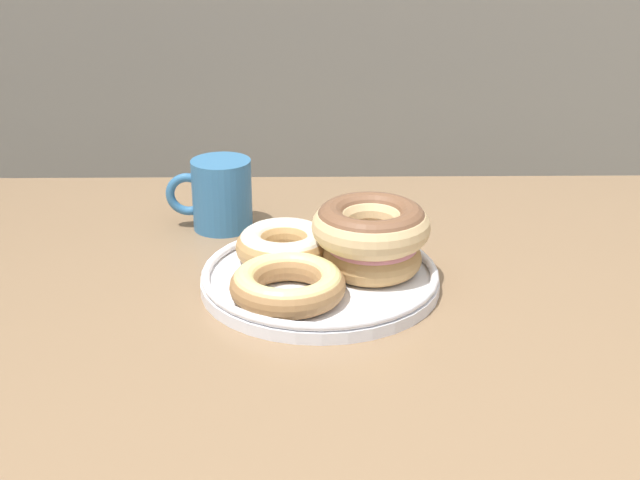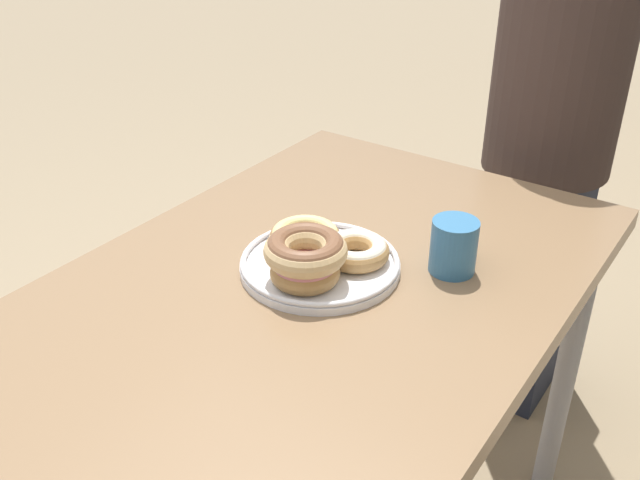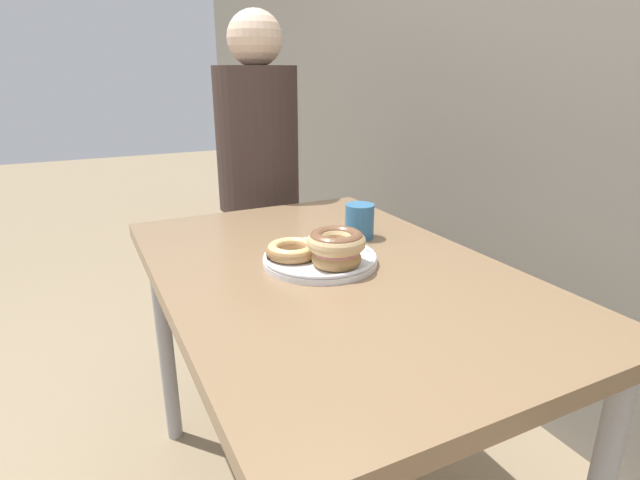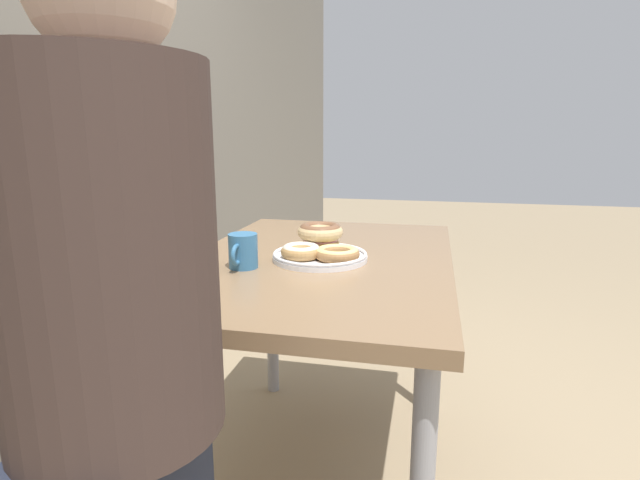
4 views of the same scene
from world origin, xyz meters
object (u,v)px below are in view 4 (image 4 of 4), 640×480
Objects in this scene: dining_table at (319,283)px; donut_plate at (320,247)px; coffee_mug at (243,251)px; person_figure at (114,403)px.

donut_plate is at bearing -162.01° from dining_table.
donut_plate and coffee_mug have the same top height.
dining_table is 0.12m from donut_plate.
donut_plate is 2.53× the size of coffee_mug.
donut_plate is (-0.03, -0.01, 0.12)m from dining_table.
dining_table is at bearing -46.54° from coffee_mug.
coffee_mug is (-0.14, 0.19, 0.01)m from donut_plate.
coffee_mug is 0.08× the size of person_figure.
person_figure reaches higher than dining_table.
donut_plate is 0.83m from person_figure.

